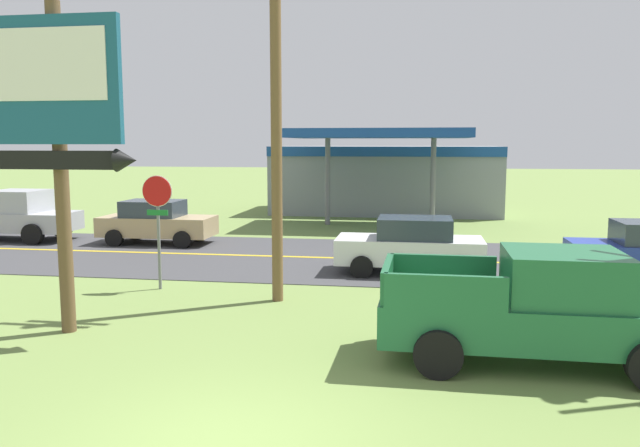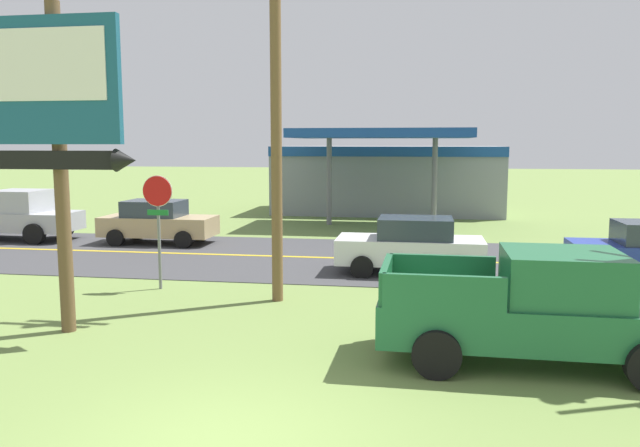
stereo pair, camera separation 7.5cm
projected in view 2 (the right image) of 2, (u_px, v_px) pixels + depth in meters
The scene contains 11 objects.
ground_plane at pixel (218, 447), 7.82m from camera, with size 180.00×180.00×0.00m, color olive.
road_asphalt at pixel (344, 259), 20.55m from camera, with size 140.00×8.00×0.02m, color #3D3D3F.
road_centre_line at pixel (344, 258), 20.54m from camera, with size 126.00×0.20×0.01m, color gold.
motel_sign at pixel (57, 113), 11.96m from camera, with size 3.05×0.54×6.43m.
stop_sign at pixel (158, 211), 16.05m from camera, with size 0.80×0.08×2.95m.
utility_pole at pixel (276, 90), 14.48m from camera, with size 1.98×0.26×9.31m.
gas_station at pixel (388, 177), 34.17m from camera, with size 12.00×11.50×4.40m.
pickup_green_parked_on_lawn at pixel (537, 309), 10.66m from camera, with size 5.23×2.30×1.96m.
pickup_silver_on_road at pixel (12, 215), 24.48m from camera, with size 5.20×2.24×1.96m.
car_tan_mid_lane at pixel (158, 222), 23.55m from camera, with size 4.20×2.00×1.64m.
car_white_far_lane at pixel (411, 245), 18.14m from camera, with size 4.20×2.00×1.64m.
Camera 2 is at (2.43, -7.10, 3.76)m, focal length 35.23 mm.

